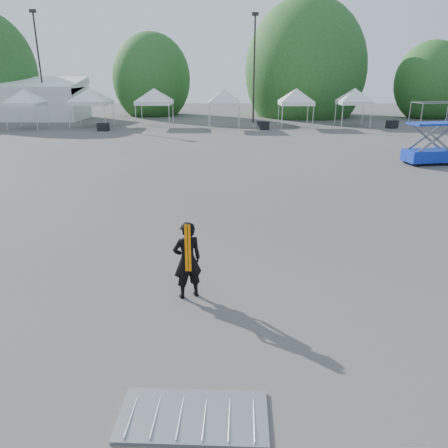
{
  "coord_description": "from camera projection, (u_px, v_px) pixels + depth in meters",
  "views": [
    {
      "loc": [
        0.37,
        -11.57,
        4.67
      ],
      "look_at": [
        0.33,
        -1.92,
        1.3
      ],
      "focal_mm": 35.0,
      "sensor_mm": 36.0,
      "label": 1
    }
  ],
  "objects": [
    {
      "name": "scissor_lift",
      "position": [
        432.0,
        133.0,
        22.87
      ],
      "size": [
        2.68,
        1.68,
        3.22
      ],
      "rotation": [
        0.0,
        0.0,
        0.18
      ],
      "color": "#0D33A9",
      "rests_on": "ground"
    },
    {
      "name": "crate_west",
      "position": [
        103.0,
        127.0,
        36.52
      ],
      "size": [
        0.96,
        0.81,
        0.66
      ],
      "primitive_type": "cube",
      "rotation": [
        0.0,
        0.0,
        -0.2
      ],
      "color": "black",
      "rests_on": "ground"
    },
    {
      "name": "tent_e",
      "position": [
        224.0,
        92.0,
        37.1
      ],
      "size": [
        3.86,
        3.86,
        3.88
      ],
      "color": "silver",
      "rests_on": "ground"
    },
    {
      "name": "tent_d",
      "position": [
        154.0,
        91.0,
        38.63
      ],
      "size": [
        4.39,
        4.39,
        3.88
      ],
      "color": "silver",
      "rests_on": "ground"
    },
    {
      "name": "tree_mid_e",
      "position": [
        305.0,
        70.0,
        47.66
      ],
      "size": [
        5.12,
        5.12,
        7.79
      ],
      "color": "#382314",
      "rests_on": "ground"
    },
    {
      "name": "light_pole_west",
      "position": [
        39.0,
        60.0,
        42.75
      ],
      "size": [
        0.6,
        0.25,
        10.3
      ],
      "color": "black",
      "rests_on": "ground"
    },
    {
      "name": "tent_f",
      "position": [
        296.0,
        92.0,
        38.1
      ],
      "size": [
        4.06,
        4.06,
        3.88
      ],
      "color": "silver",
      "rests_on": "ground"
    },
    {
      "name": "barrier_left",
      "position": [
        193.0,
        416.0,
        6.22
      ],
      "size": [
        2.16,
        1.14,
        0.07
      ],
      "rotation": [
        0.0,
        0.0,
        -0.04
      ],
      "color": "#989B9F",
      "rests_on": "ground"
    },
    {
      "name": "light_pole_east",
      "position": [
        254.0,
        63.0,
        40.85
      ],
      "size": [
        0.6,
        0.25,
        9.8
      ],
      "color": "black",
      "rests_on": "ground"
    },
    {
      "name": "crate_east",
      "position": [
        392.0,
        124.0,
        38.33
      ],
      "size": [
        1.06,
        0.97,
        0.67
      ],
      "primitive_type": "cube",
      "rotation": [
        0.0,
        0.0,
        0.43
      ],
      "color": "black",
      "rests_on": "ground"
    },
    {
      "name": "tent_c",
      "position": [
        90.0,
        91.0,
        38.54
      ],
      "size": [
        4.72,
        4.72,
        3.88
      ],
      "color": "silver",
      "rests_on": "ground"
    },
    {
      "name": "marquee",
      "position": [
        9.0,
        100.0,
        44.97
      ],
      "size": [
        15.0,
        6.25,
        4.23
      ],
      "color": "silver",
      "rests_on": "ground"
    },
    {
      "name": "ground",
      "position": [
        213.0,
        245.0,
        12.47
      ],
      "size": [
        120.0,
        120.0,
        0.0
      ],
      "primitive_type": "plane",
      "color": "#474442",
      "rests_on": "ground"
    },
    {
      "name": "tree_mid_w",
      "position": [
        152.0,
        79.0,
        48.98
      ],
      "size": [
        4.16,
        4.16,
        6.33
      ],
      "color": "#382314",
      "rests_on": "ground"
    },
    {
      "name": "tree_far_e",
      "position": [
        430.0,
        83.0,
        46.11
      ],
      "size": [
        3.84,
        3.84,
        5.84
      ],
      "color": "#382314",
      "rests_on": "ground"
    },
    {
      "name": "tent_g",
      "position": [
        355.0,
        91.0,
        38.76
      ],
      "size": [
        3.86,
        3.86,
        3.88
      ],
      "color": "silver",
      "rests_on": "ground"
    },
    {
      "name": "crate_mid",
      "position": [
        263.0,
        125.0,
        37.36
      ],
      "size": [
        1.09,
        0.98,
        0.69
      ],
      "primitive_type": "cube",
      "rotation": [
        0.0,
        0.0,
        0.39
      ],
      "color": "black",
      "rests_on": "ground"
    },
    {
      "name": "man",
      "position": [
        187.0,
        260.0,
        9.32
      ],
      "size": [
        0.74,
        0.63,
        1.73
      ],
      "rotation": [
        0.0,
        0.0,
        3.56
      ],
      "color": "black",
      "rests_on": "ground"
    },
    {
      "name": "tent_b",
      "position": [
        24.0,
        92.0,
        37.13
      ],
      "size": [
        3.88,
        3.88,
        3.88
      ],
      "color": "silver",
      "rests_on": "ground"
    }
  ]
}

